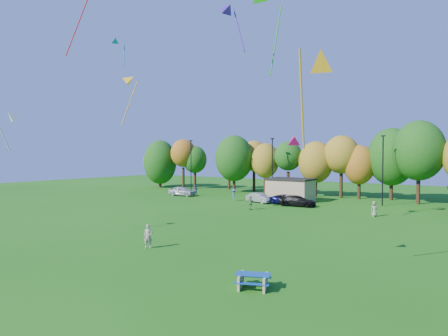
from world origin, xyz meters
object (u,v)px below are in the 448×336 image
Objects in this scene: car_a at (182,191)px; kite_flyer at (148,236)px; picnic_table at (253,280)px; car_d at (297,201)px; car_c at (286,200)px; car_b at (259,198)px.

kite_flyer is at bearing -150.55° from car_a.
car_a is at bearing 112.91° from picnic_table.
car_d is at bearing 88.08° from picnic_table.
kite_flyer is 0.36× the size of car_c.
kite_flyer is 28.42m from car_b.
car_b reaches higher than car_c.
car_a is at bearing 88.97° from kite_flyer.
picnic_table is 33.69m from car_c.
picnic_table is 32.08m from car_d.
car_d is (5.90, -0.56, 0.02)m from car_b.
car_a is at bearing 101.57° from car_b.
car_a reaches higher than picnic_table.
car_b is at bearing 77.80° from car_d.
kite_flyer reaches higher than car_c.
car_a reaches higher than car_d.
picnic_table is 0.45× the size of car_d.
car_a is at bearing 79.90° from car_d.
kite_flyer is 0.36× the size of car_d.
car_d is (20.47, -1.17, -0.07)m from car_a.
picnic_table is at bearing -165.99° from car_d.
kite_flyer is 0.42× the size of car_b.
kite_flyer is 28.11m from car_c.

